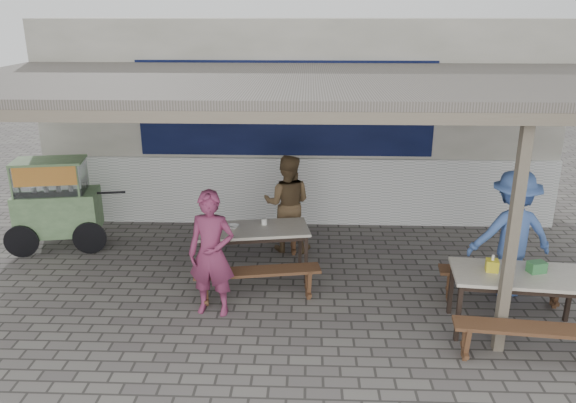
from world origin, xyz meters
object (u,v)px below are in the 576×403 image
(bench_left_street, at_px, (258,277))
(bench_left_wall, at_px, (250,236))
(bench_right_wall, at_px, (503,279))
(tissue_box, at_px, (492,265))
(patron_street_side, at_px, (212,254))
(patron_right_table, at_px, (512,234))
(vendor_cart, at_px, (56,201))
(donation_box, at_px, (537,267))
(condiment_bowl, at_px, (233,227))
(bench_right_street, at_px, (531,336))
(table_left, at_px, (253,233))
(table_right, at_px, (519,279))
(patron_wall_side, at_px, (287,203))
(condiment_jar, at_px, (264,222))

(bench_left_street, distance_m, bench_left_wall, 1.43)
(bench_right_wall, relative_size, tissue_box, 11.93)
(patron_street_side, xyz_separation_m, patron_right_table, (3.85, 0.66, 0.05))
(vendor_cart, bearing_deg, donation_box, -28.63)
(condiment_bowl, bearing_deg, bench_left_street, -59.91)
(bench_right_street, xyz_separation_m, donation_box, (0.26, 0.71, 0.47))
(table_left, bearing_deg, bench_left_street, -90.00)
(bench_left_wall, xyz_separation_m, bench_right_wall, (3.41, -1.35, -0.00))
(bench_left_street, bearing_deg, table_left, 90.00)
(table_right, relative_size, patron_wall_side, 1.02)
(table_left, distance_m, donation_box, 3.64)
(tissue_box, relative_size, condiment_jar, 1.54)
(table_left, xyz_separation_m, vendor_cart, (-3.21, 0.97, 0.11))
(bench_left_wall, relative_size, condiment_jar, 18.67)
(table_right, bearing_deg, bench_left_street, 174.89)
(tissue_box, height_order, condiment_bowl, tissue_box)
(bench_left_wall, relative_size, table_right, 1.05)
(bench_left_street, xyz_separation_m, vendor_cart, (-3.33, 1.67, 0.44))
(patron_street_side, bearing_deg, tissue_box, 2.97)
(patron_right_table, bearing_deg, bench_right_wall, 58.32)
(patron_street_side, bearing_deg, bench_left_wall, 87.38)
(bench_right_wall, height_order, donation_box, donation_box)
(vendor_cart, bearing_deg, tissue_box, -29.91)
(donation_box, xyz_separation_m, condiment_bowl, (-3.70, 1.25, -0.04))
(bench_left_wall, height_order, bench_right_street, same)
(patron_wall_side, height_order, condiment_jar, patron_wall_side)
(patron_wall_side, relative_size, condiment_jar, 17.40)
(bench_left_street, height_order, bench_right_street, same)
(bench_left_wall, bearing_deg, patron_right_table, -25.97)
(table_right, height_order, condiment_jar, condiment_jar)
(table_left, bearing_deg, donation_box, -29.78)
(table_right, height_order, donation_box, donation_box)
(patron_street_side, relative_size, condiment_jar, 18.05)
(table_left, distance_m, patron_wall_side, 1.10)
(table_right, xyz_separation_m, condiment_jar, (-3.07, 1.45, 0.12))
(bench_right_wall, bearing_deg, bench_right_street, -90.00)
(table_left, height_order, vendor_cart, vendor_cart)
(bench_right_street, distance_m, patron_right_table, 1.73)
(bench_left_street, distance_m, patron_street_side, 0.76)
(condiment_jar, relative_size, condiment_bowl, 0.52)
(bench_left_street, relative_size, donation_box, 8.50)
(vendor_cart, relative_size, donation_box, 8.92)
(table_left, height_order, bench_right_street, table_left)
(patron_wall_side, bearing_deg, table_left, 71.60)
(tissue_box, bearing_deg, bench_right_street, -71.47)
(bench_right_street, relative_size, vendor_cart, 0.94)
(vendor_cart, relative_size, patron_wall_side, 1.13)
(vendor_cart, bearing_deg, bench_left_street, -36.72)
(patron_right_table, height_order, tissue_box, patron_right_table)
(patron_street_side, relative_size, patron_right_table, 0.94)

